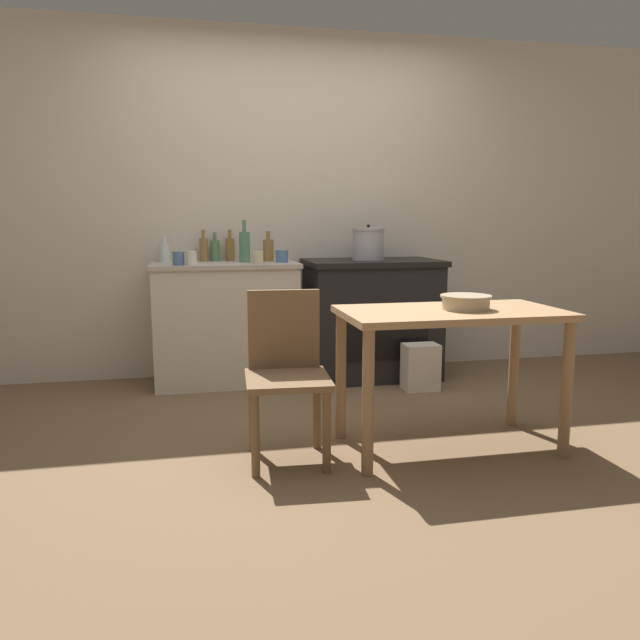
{
  "coord_description": "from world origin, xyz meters",
  "views": [
    {
      "loc": [
        -0.8,
        -3.16,
        1.18
      ],
      "look_at": [
        0.0,
        0.51,
        0.56
      ],
      "focal_mm": 35.0,
      "sensor_mm": 36.0,
      "label": 1
    }
  ],
  "objects_px": {
    "stove": "(371,318)",
    "bottle_center_right": "(215,250)",
    "cup_mid_right": "(258,257)",
    "mixing_bowl_large": "(466,301)",
    "bottle_mid_left": "(245,246)",
    "flour_sack": "(420,367)",
    "bottle_left": "(164,253)",
    "chair": "(286,370)",
    "stock_pot": "(368,244)",
    "cup_end_right": "(178,258)",
    "cup_far_right": "(282,256)",
    "cup_right": "(191,258)",
    "bottle_center": "(268,250)",
    "bottle_far_left": "(230,249)",
    "bottle_center_left": "(204,249)",
    "work_table": "(451,332)"
  },
  "relations": [
    {
      "from": "work_table",
      "to": "cup_right",
      "type": "height_order",
      "value": "cup_right"
    },
    {
      "from": "chair",
      "to": "bottle_left",
      "type": "relative_size",
      "value": 4.63
    },
    {
      "from": "bottle_mid_left",
      "to": "cup_right",
      "type": "distance_m",
      "value": 0.44
    },
    {
      "from": "chair",
      "to": "bottle_mid_left",
      "type": "relative_size",
      "value": 2.76
    },
    {
      "from": "cup_right",
      "to": "cup_far_right",
      "type": "relative_size",
      "value": 1.06
    },
    {
      "from": "flour_sack",
      "to": "bottle_left",
      "type": "bearing_deg",
      "value": 159.21
    },
    {
      "from": "mixing_bowl_large",
      "to": "bottle_center",
      "type": "relative_size",
      "value": 1.17
    },
    {
      "from": "cup_right",
      "to": "bottle_left",
      "type": "bearing_deg",
      "value": 117.88
    },
    {
      "from": "bottle_far_left",
      "to": "cup_far_right",
      "type": "distance_m",
      "value": 0.43
    },
    {
      "from": "bottle_center",
      "to": "cup_far_right",
      "type": "distance_m",
      "value": 0.17
    },
    {
      "from": "stove",
      "to": "stock_pot",
      "type": "relative_size",
      "value": 3.78
    },
    {
      "from": "flour_sack",
      "to": "bottle_far_left",
      "type": "distance_m",
      "value": 1.63
    },
    {
      "from": "bottle_center_left",
      "to": "mixing_bowl_large",
      "type": "bearing_deg",
      "value": -54.77
    },
    {
      "from": "bottle_center_right",
      "to": "cup_right",
      "type": "bearing_deg",
      "value": -114.67
    },
    {
      "from": "bottle_left",
      "to": "stock_pot",
      "type": "bearing_deg",
      "value": -7.64
    },
    {
      "from": "stove",
      "to": "cup_far_right",
      "type": "bearing_deg",
      "value": -179.58
    },
    {
      "from": "cup_mid_right",
      "to": "cup_far_right",
      "type": "bearing_deg",
      "value": 30.19
    },
    {
      "from": "chair",
      "to": "bottle_far_left",
      "type": "relative_size",
      "value": 3.61
    },
    {
      "from": "chair",
      "to": "bottle_mid_left",
      "type": "bearing_deg",
      "value": 95.66
    },
    {
      "from": "mixing_bowl_large",
      "to": "bottle_mid_left",
      "type": "height_order",
      "value": "bottle_mid_left"
    },
    {
      "from": "bottle_center_right",
      "to": "stove",
      "type": "bearing_deg",
      "value": -11.79
    },
    {
      "from": "bottle_center_right",
      "to": "cup_far_right",
      "type": "distance_m",
      "value": 0.52
    },
    {
      "from": "stock_pot",
      "to": "bottle_center",
      "type": "height_order",
      "value": "stock_pot"
    },
    {
      "from": "bottle_left",
      "to": "cup_far_right",
      "type": "xyz_separation_m",
      "value": [
        0.82,
        -0.2,
        -0.03
      ]
    },
    {
      "from": "stock_pot",
      "to": "bottle_center_left",
      "type": "relative_size",
      "value": 1.13
    },
    {
      "from": "mixing_bowl_large",
      "to": "bottle_mid_left",
      "type": "distance_m",
      "value": 1.88
    },
    {
      "from": "bottle_center_left",
      "to": "bottle_center_right",
      "type": "relative_size",
      "value": 1.1
    },
    {
      "from": "work_table",
      "to": "bottle_mid_left",
      "type": "xyz_separation_m",
      "value": [
        -0.88,
        1.59,
        0.37
      ]
    },
    {
      "from": "bottle_far_left",
      "to": "bottle_center_right",
      "type": "height_order",
      "value": "bottle_far_left"
    },
    {
      "from": "mixing_bowl_large",
      "to": "cup_end_right",
      "type": "bearing_deg",
      "value": 135.2
    },
    {
      "from": "bottle_mid_left",
      "to": "cup_far_right",
      "type": "relative_size",
      "value": 3.34
    },
    {
      "from": "mixing_bowl_large",
      "to": "bottle_far_left",
      "type": "distance_m",
      "value": 2.06
    },
    {
      "from": "chair",
      "to": "stock_pot",
      "type": "bearing_deg",
      "value": 63.97
    },
    {
      "from": "cup_mid_right",
      "to": "bottle_mid_left",
      "type": "bearing_deg",
      "value": 112.88
    },
    {
      "from": "bottle_left",
      "to": "flour_sack",
      "type": "bearing_deg",
      "value": -20.79
    },
    {
      "from": "bottle_left",
      "to": "bottle_center_left",
      "type": "relative_size",
      "value": 0.78
    },
    {
      "from": "stock_pot",
      "to": "cup_end_right",
      "type": "bearing_deg",
      "value": -174.62
    },
    {
      "from": "bottle_center_left",
      "to": "cup_right",
      "type": "distance_m",
      "value": 0.38
    },
    {
      "from": "cup_right",
      "to": "cup_end_right",
      "type": "height_order",
      "value": "cup_right"
    },
    {
      "from": "bottle_center_right",
      "to": "cup_mid_right",
      "type": "distance_m",
      "value": 0.44
    },
    {
      "from": "bottle_far_left",
      "to": "bottle_center_left",
      "type": "height_order",
      "value": "same"
    },
    {
      "from": "bottle_mid_left",
      "to": "bottle_center_left",
      "type": "height_order",
      "value": "bottle_mid_left"
    },
    {
      "from": "work_table",
      "to": "cup_mid_right",
      "type": "height_order",
      "value": "cup_mid_right"
    },
    {
      "from": "stove",
      "to": "bottle_mid_left",
      "type": "bearing_deg",
      "value": 175.75
    },
    {
      "from": "bottle_far_left",
      "to": "cup_far_right",
      "type": "bearing_deg",
      "value": -34.54
    },
    {
      "from": "chair",
      "to": "cup_mid_right",
      "type": "relative_size",
      "value": 9.41
    },
    {
      "from": "stove",
      "to": "bottle_center_right",
      "type": "distance_m",
      "value": 1.26
    },
    {
      "from": "stove",
      "to": "cup_right",
      "type": "bearing_deg",
      "value": -173.44
    },
    {
      "from": "stove",
      "to": "bottle_mid_left",
      "type": "distance_m",
      "value": 1.08
    },
    {
      "from": "bottle_center_right",
      "to": "cup_mid_right",
      "type": "height_order",
      "value": "bottle_center_right"
    }
  ]
}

